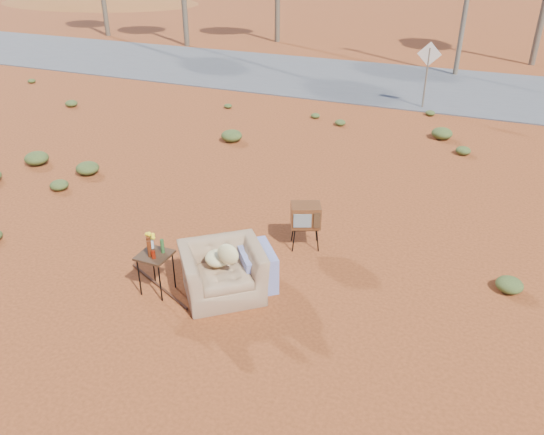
% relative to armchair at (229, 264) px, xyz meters
% --- Properties ---
extents(ground, '(140.00, 140.00, 0.00)m').
position_rel_armchair_xyz_m(ground, '(-0.26, 0.00, -0.52)').
color(ground, '#99441E').
rests_on(ground, ground).
extents(highway, '(140.00, 7.00, 0.04)m').
position_rel_armchair_xyz_m(highway, '(-0.26, 15.00, -0.50)').
color(highway, '#565659').
rests_on(highway, ground).
extents(dirt_mound, '(26.00, 18.00, 2.00)m').
position_rel_armchair_xyz_m(dirt_mound, '(-30.26, 34.00, -0.52)').
color(dirt_mound, brown).
rests_on(dirt_mound, ground).
extents(armchair, '(1.62, 1.69, 1.12)m').
position_rel_armchair_xyz_m(armchair, '(0.00, 0.00, 0.00)').
color(armchair, '#937050').
rests_on(armchair, ground).
extents(tv_unit, '(0.67, 0.61, 0.87)m').
position_rel_armchair_xyz_m(tv_unit, '(0.65, 1.84, 0.12)').
color(tv_unit, black).
rests_on(tv_unit, ground).
extents(side_table, '(0.50, 0.50, 1.01)m').
position_rel_armchair_xyz_m(side_table, '(-1.12, -0.43, 0.22)').
color(side_table, '#3D2816').
rests_on(side_table, ground).
extents(rusty_bar, '(1.55, 0.75, 0.05)m').
position_rel_armchair_xyz_m(rusty_bar, '(-1.16, -0.36, -0.50)').
color(rusty_bar, '#482513').
rests_on(rusty_bar, ground).
extents(road_sign, '(0.78, 0.06, 2.19)m').
position_rel_armchair_xyz_m(road_sign, '(1.24, 12.00, 0.98)').
color(road_sign, brown).
rests_on(road_sign, ground).
extents(scrub_patch, '(17.49, 8.07, 0.33)m').
position_rel_armchair_xyz_m(scrub_patch, '(-1.08, 4.41, -0.38)').
color(scrub_patch, '#495826').
rests_on(scrub_patch, ground).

